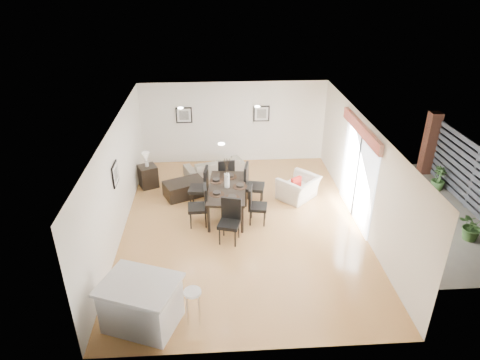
{
  "coord_description": "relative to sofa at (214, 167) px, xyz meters",
  "views": [
    {
      "loc": [
        -0.64,
        -9.25,
        6.07
      ],
      "look_at": [
        -0.02,
        0.4,
        1.09
      ],
      "focal_mm": 32.0,
      "sensor_mm": 36.0,
      "label": 1
    }
  ],
  "objects": [
    {
      "name": "sofa",
      "position": [
        0.0,
        0.0,
        0.0
      ],
      "size": [
        1.99,
        1.32,
        0.54
      ],
      "primitive_type": "imported",
      "rotation": [
        0.0,
        0.0,
        3.49
      ],
      "color": "gray",
      "rests_on": "ground"
    },
    {
      "name": "courtyard_plant_b",
      "position": [
        6.57,
        -1.44,
        0.09
      ],
      "size": [
        0.5,
        0.5,
        0.72
      ],
      "primitive_type": "imported",
      "rotation": [
        0.0,
        0.0,
        0.27
      ],
      "color": "#345524",
      "rests_on": "ground"
    },
    {
      "name": "vase",
      "position": [
        0.32,
        -2.39,
        0.84
      ],
      "size": [
        1.0,
        1.56,
        0.82
      ],
      "color": "white",
      "rests_on": "dining_table"
    },
    {
      "name": "wall_right",
      "position": [
        3.67,
        -2.97,
        1.08
      ],
      "size": [
        0.04,
        8.0,
        2.7
      ],
      "primitive_type": "cube",
      "color": "white",
      "rests_on": "ground"
    },
    {
      "name": "ceiling",
      "position": [
        0.67,
        -2.97,
        2.43
      ],
      "size": [
        6.0,
        8.0,
        0.02
      ],
      "primitive_type": "cube",
      "color": "white",
      "rests_on": "wall_back"
    },
    {
      "name": "dining_chair_wfar",
      "position": [
        -0.35,
        -1.93,
        0.36
      ],
      "size": [
        0.57,
        0.57,
        1.14
      ],
      "rotation": [
        0.0,
        0.0,
        -1.7
      ],
      "color": "black",
      "rests_on": "ground"
    },
    {
      "name": "side_table",
      "position": [
        -1.99,
        -0.68,
        0.06
      ],
      "size": [
        0.66,
        0.66,
        0.66
      ],
      "primitive_type": "cube",
      "rotation": [
        0.0,
        0.0,
        0.42
      ],
      "color": "black",
      "rests_on": "ground"
    },
    {
      "name": "bar_stool",
      "position": [
        -0.45,
        -6.2,
        0.35
      ],
      "size": [
        0.33,
        0.33,
        0.72
      ],
      "color": "white",
      "rests_on": "ground"
    },
    {
      "name": "courtyard",
      "position": [
        6.83,
        -2.11,
        0.65
      ],
      "size": [
        6.0,
        6.0,
        2.0
      ],
      "color": "gray",
      "rests_on": "ground"
    },
    {
      "name": "framed_print_back_right",
      "position": [
        1.57,
        1.0,
        1.38
      ],
      "size": [
        0.52,
        0.04,
        0.52
      ],
      "color": "black",
      "rests_on": "wall_back"
    },
    {
      "name": "dining_chair_enear",
      "position": [
        1.0,
        -2.86,
        0.3
      ],
      "size": [
        0.53,
        0.53,
        1.02
      ],
      "rotation": [
        0.0,
        0.0,
        1.39
      ],
      "color": "black",
      "rests_on": "ground"
    },
    {
      "name": "dining_chair_efar",
      "position": [
        0.99,
        -1.89,
        0.38
      ],
      "size": [
        0.62,
        0.62,
        1.17
      ],
      "rotation": [
        0.0,
        0.0,
        1.37
      ],
      "color": "black",
      "rests_on": "ground"
    },
    {
      "name": "ground",
      "position": [
        0.67,
        -2.97,
        -0.27
      ],
      "size": [
        8.0,
        8.0,
        0.0
      ],
      "primitive_type": "plane",
      "color": "tan",
      "rests_on": "ground"
    },
    {
      "name": "wall_front",
      "position": [
        0.67,
        -6.97,
        1.08
      ],
      "size": [
        6.0,
        0.04,
        2.7
      ],
      "primitive_type": "cube",
      "color": "white",
      "rests_on": "ground"
    },
    {
      "name": "framed_print_back_left",
      "position": [
        -0.93,
        1.0,
        1.38
      ],
      "size": [
        0.52,
        0.04,
        0.52
      ],
      "color": "black",
      "rests_on": "wall_back"
    },
    {
      "name": "dining_table",
      "position": [
        0.32,
        -2.39,
        0.45
      ],
      "size": [
        1.12,
        2.0,
        0.8
      ],
      "rotation": [
        0.0,
        0.0,
        -0.09
      ],
      "color": "black",
      "rests_on": "ground"
    },
    {
      "name": "dining_chair_foot",
      "position": [
        0.33,
        -1.2,
        0.32
      ],
      "size": [
        0.52,
        0.52,
        1.06
      ],
      "rotation": [
        0.0,
        0.0,
        3.24
      ],
      "color": "black",
      "rests_on": "ground"
    },
    {
      "name": "sliding_door",
      "position": [
        3.63,
        -2.67,
        1.39
      ],
      "size": [
        0.12,
        2.7,
        2.57
      ],
      "color": "white",
      "rests_on": "wall_right"
    },
    {
      "name": "kitchen_island",
      "position": [
        -1.39,
        -6.2,
        0.21
      ],
      "size": [
        1.64,
        1.46,
        0.95
      ],
      "rotation": [
        0.0,
        0.0,
        -0.37
      ],
      "color": "silver",
      "rests_on": "ground"
    },
    {
      "name": "cushion",
      "position": [
        2.27,
        -1.79,
        0.28
      ],
      "size": [
        0.33,
        0.27,
        0.33
      ],
      "primitive_type": "cube",
      "rotation": [
        0.0,
        0.0,
        3.74
      ],
      "color": "#AD1D16",
      "rests_on": "armchair"
    },
    {
      "name": "wall_left",
      "position": [
        -2.33,
        -2.97,
        1.08
      ],
      "size": [
        0.04,
        8.0,
        2.7
      ],
      "primitive_type": "cube",
      "color": "white",
      "rests_on": "ground"
    },
    {
      "name": "courtyard_plant_a",
      "position": [
        6.19,
        -3.94,
        0.1
      ],
      "size": [
        0.85,
        0.8,
        0.74
      ],
      "primitive_type": "imported",
      "rotation": [
        0.0,
        0.0,
        0.42
      ],
      "color": "#345524",
      "rests_on": "ground"
    },
    {
      "name": "wall_back",
      "position": [
        0.67,
        1.03,
        1.08
      ],
      "size": [
        6.0,
        0.04,
        2.7
      ],
      "primitive_type": "cube",
      "color": "white",
      "rests_on": "ground"
    },
    {
      "name": "coffee_table",
      "position": [
        -0.87,
        -1.33,
        -0.05
      ],
      "size": [
        1.31,
        1.09,
        0.45
      ],
      "primitive_type": "cube",
      "rotation": [
        0.0,
        0.0,
        0.43
      ],
      "color": "black",
      "rests_on": "ground"
    },
    {
      "name": "armchair",
      "position": [
        2.36,
        -1.69,
        0.06
      ],
      "size": [
        1.37,
        1.36,
        0.67
      ],
      "primitive_type": "imported",
      "rotation": [
        0.0,
        0.0,
        3.91
      ],
      "color": "beige",
      "rests_on": "ground"
    },
    {
      "name": "framed_print_left_wall",
      "position": [
        -2.3,
        -3.17,
        1.38
      ],
      "size": [
        0.04,
        0.52,
        0.52
      ],
      "rotation": [
        0.0,
        0.0,
        1.57
      ],
      "color": "black",
      "rests_on": "wall_left"
    },
    {
      "name": "table_lamp",
      "position": [
        -1.99,
        -0.68,
        0.68
      ],
      "size": [
        0.23,
        0.23,
        0.44
      ],
      "color": "white",
      "rests_on": "side_table"
    },
    {
      "name": "dining_chair_head",
      "position": [
        0.35,
        -3.58,
        0.34
      ],
      "size": [
        0.61,
        0.61,
        1.09
      ],
      "rotation": [
        0.0,
        0.0,
        -0.29
      ],
      "color": "black",
      "rests_on": "ground"
    },
    {
      "name": "dining_chair_wnear",
      "position": [
        -0.36,
        -2.87,
        0.34
      ],
      "size": [
        0.51,
        0.51,
        1.09
      ],
      "rotation": [
        0.0,
        0.0,
        -1.52
      ],
      "color": "black",
      "rests_on": "ground"
    }
  ]
}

